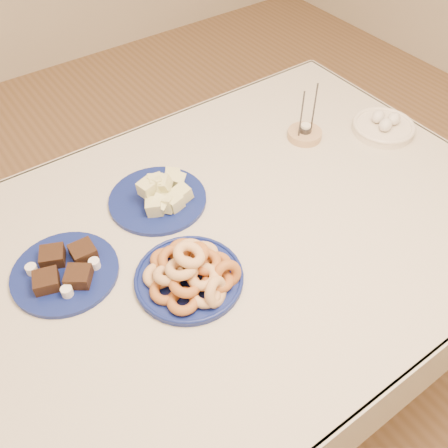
{
  "coord_description": "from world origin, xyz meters",
  "views": [
    {
      "loc": [
        -0.48,
        -0.73,
        1.73
      ],
      "look_at": [
        0.0,
        -0.05,
        0.85
      ],
      "focal_mm": 40.0,
      "sensor_mm": 36.0,
      "label": 1
    }
  ],
  "objects_px": {
    "donut_platter": "(191,273)",
    "brownie_plate": "(65,271)",
    "dining_table": "(214,264)",
    "candle_holder": "(305,133)",
    "melon_plate": "(160,195)",
    "egg_bowl": "(384,126)"
  },
  "relations": [
    {
      "from": "donut_platter",
      "to": "candle_holder",
      "type": "distance_m",
      "value": 0.67
    },
    {
      "from": "melon_plate",
      "to": "dining_table",
      "type": "bearing_deg",
      "value": -78.58
    },
    {
      "from": "donut_platter",
      "to": "brownie_plate",
      "type": "relative_size",
      "value": 1.04
    },
    {
      "from": "donut_platter",
      "to": "melon_plate",
      "type": "xyz_separation_m",
      "value": [
        0.08,
        0.28,
        -0.0
      ]
    },
    {
      "from": "dining_table",
      "to": "candle_holder",
      "type": "bearing_deg",
      "value": 21.29
    },
    {
      "from": "dining_table",
      "to": "egg_bowl",
      "type": "height_order",
      "value": "egg_bowl"
    },
    {
      "from": "donut_platter",
      "to": "egg_bowl",
      "type": "distance_m",
      "value": 0.85
    },
    {
      "from": "donut_platter",
      "to": "candle_holder",
      "type": "xyz_separation_m",
      "value": [
        0.61,
        0.27,
        -0.01
      ]
    },
    {
      "from": "dining_table",
      "to": "melon_plate",
      "type": "xyz_separation_m",
      "value": [
        -0.04,
        0.2,
        0.13
      ]
    },
    {
      "from": "melon_plate",
      "to": "candle_holder",
      "type": "relative_size",
      "value": 1.9
    },
    {
      "from": "donut_platter",
      "to": "candle_holder",
      "type": "relative_size",
      "value": 1.86
    },
    {
      "from": "donut_platter",
      "to": "melon_plate",
      "type": "bearing_deg",
      "value": 73.97
    },
    {
      "from": "dining_table",
      "to": "candle_holder",
      "type": "distance_m",
      "value": 0.54
    },
    {
      "from": "donut_platter",
      "to": "brownie_plate",
      "type": "distance_m",
      "value": 0.31
    },
    {
      "from": "dining_table",
      "to": "melon_plate",
      "type": "distance_m",
      "value": 0.24
    },
    {
      "from": "brownie_plate",
      "to": "dining_table",
      "type": "bearing_deg",
      "value": -17.49
    },
    {
      "from": "brownie_plate",
      "to": "candle_holder",
      "type": "height_order",
      "value": "candle_holder"
    },
    {
      "from": "donut_platter",
      "to": "egg_bowl",
      "type": "height_order",
      "value": "donut_platter"
    },
    {
      "from": "donut_platter",
      "to": "candle_holder",
      "type": "height_order",
      "value": "candle_holder"
    },
    {
      "from": "melon_plate",
      "to": "candle_holder",
      "type": "height_order",
      "value": "candle_holder"
    },
    {
      "from": "dining_table",
      "to": "donut_platter",
      "type": "distance_m",
      "value": 0.2
    },
    {
      "from": "melon_plate",
      "to": "candle_holder",
      "type": "bearing_deg",
      "value": -0.93
    }
  ]
}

